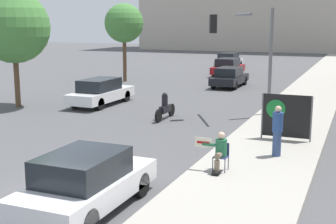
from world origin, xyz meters
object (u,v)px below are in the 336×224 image
object	(u,v)px
jogger_on_sidewalk	(277,131)
motorcycle_on_road	(165,108)
traffic_light_pole	(248,43)
car_on_road_far_lane	(229,60)
car_on_road_midblock	(229,77)
protest_banner	(286,116)
parked_car_curbside	(86,182)
car_on_road_distant	(228,67)
street_tree_near_curb	(14,27)
street_tree_midblock	(124,23)
car_on_road_nearest	(101,92)
seated_protester	(220,151)

from	to	relation	value
jogger_on_sidewalk	motorcycle_on_road	distance (m)	7.52
traffic_light_pole	motorcycle_on_road	xyz separation A→B (m)	(-3.34, -1.95, -2.97)
car_on_road_far_lane	motorcycle_on_road	xyz separation A→B (m)	(3.93, -25.38, -0.21)
car_on_road_midblock	motorcycle_on_road	bearing A→B (deg)	-89.04
protest_banner	traffic_light_pole	xyz separation A→B (m)	(-2.51, 4.27, 2.47)
jogger_on_sidewalk	parked_car_curbside	distance (m)	6.95
car_on_road_distant	street_tree_near_curb	world-z (taller)	street_tree_near_curb
car_on_road_distant	jogger_on_sidewalk	bearing A→B (deg)	-70.86
parked_car_curbside	street_tree_midblock	distance (m)	25.34
car_on_road_nearest	parked_car_curbside	bearing A→B (deg)	-60.69
car_on_road_nearest	street_tree_midblock	distance (m)	11.06
car_on_road_far_lane	street_tree_midblock	bearing A→B (deg)	-108.47
traffic_light_pole	car_on_road_midblock	world-z (taller)	traffic_light_pole
parked_car_curbside	car_on_road_midblock	bearing A→B (deg)	96.71
car_on_road_far_lane	street_tree_near_curb	xyz separation A→B (m)	(-4.58, -25.41, 3.45)
street_tree_midblock	protest_banner	bearing A→B (deg)	-45.05
jogger_on_sidewalk	traffic_light_pole	bearing A→B (deg)	-90.79
protest_banner	car_on_road_midblock	bearing A→B (deg)	112.92
seated_protester	street_tree_midblock	xyz separation A→B (m)	(-13.06, 18.83, 3.62)
car_on_road_midblock	car_on_road_distant	bearing A→B (deg)	106.27
parked_car_curbside	street_tree_near_curb	distance (m)	15.64
seated_protester	street_tree_near_curb	bearing A→B (deg)	145.93
jogger_on_sidewalk	car_on_road_distant	bearing A→B (deg)	-93.19
protest_banner	parked_car_curbside	bearing A→B (deg)	-112.17
seated_protester	car_on_road_distant	size ratio (longest dim) A/B	0.26
seated_protester	traffic_light_pole	distance (m)	9.33
street_tree_midblock	car_on_road_nearest	bearing A→B (deg)	-69.41
parked_car_curbside	protest_banner	bearing A→B (deg)	67.83
protest_banner	car_on_road_midblock	xyz separation A→B (m)	(-6.05, 14.30, -0.34)
street_tree_midblock	motorcycle_on_road	bearing A→B (deg)	-54.89
traffic_light_pole	parked_car_curbside	world-z (taller)	traffic_light_pole
parked_car_curbside	car_on_road_distant	bearing A→B (deg)	98.94
protest_banner	car_on_road_nearest	bearing A→B (deg)	156.93
car_on_road_nearest	street_tree_near_curb	bearing A→B (deg)	-149.43
seated_protester	car_on_road_nearest	xyz separation A→B (m)	(-9.39, 9.06, -0.03)
car_on_road_far_lane	street_tree_midblock	distance (m)	14.59
parked_car_curbside	jogger_on_sidewalk	bearing A→B (deg)	60.05
street_tree_near_curb	car_on_road_distant	bearing A→B (deg)	71.23
car_on_road_far_lane	car_on_road_nearest	bearing A→B (deg)	-91.99
protest_banner	car_on_road_midblock	distance (m)	15.53
seated_protester	car_on_road_nearest	distance (m)	13.05
jogger_on_sidewalk	car_on_road_midblock	world-z (taller)	jogger_on_sidewalk
jogger_on_sidewalk	car_on_road_midblock	bearing A→B (deg)	-92.06
jogger_on_sidewalk	car_on_road_nearest	bearing A→B (deg)	-54.85
parked_car_curbside	car_on_road_nearest	world-z (taller)	car_on_road_nearest
seated_protester	traffic_light_pole	size ratio (longest dim) A/B	0.24
car_on_road_nearest	car_on_road_distant	distance (m)	16.68
jogger_on_sidewalk	car_on_road_midblock	size ratio (longest dim) A/B	0.38
seated_protester	motorcycle_on_road	bearing A→B (deg)	117.47
seated_protester	protest_banner	size ratio (longest dim) A/B	0.63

